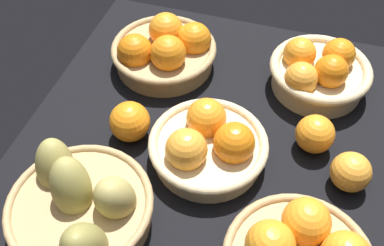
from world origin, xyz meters
TOP-DOWN VIEW (x-y plane):
  - market_tray at (0.00, 0.00)cm, footprint 84.00×72.00cm
  - basket_near_left at (-20.93, -14.79)cm, footprint 23.56×23.56cm
  - basket_center at (1.62, 1.69)cm, footprint 22.39×22.39cm
  - basket_far_left at (-23.50, 18.82)cm, footprint 21.55×21.55cm
  - basket_near_right_pears at (20.62, -14.93)cm, footprint 24.49×24.49cm
  - loose_orange_front_gap at (-0.38, 27.41)cm, footprint 7.27×7.27cm
  - loose_orange_back_gap at (0.79, -14.36)cm, footprint 7.98×7.98cm
  - loose_orange_side_gap at (-6.80, 20.29)cm, footprint 7.47×7.47cm

SIDE VIEW (x-z plane):
  - market_tray at x=0.00cm, z-range 0.00..3.00cm
  - loose_orange_front_gap at x=-0.38cm, z-range 3.00..10.27cm
  - loose_orange_side_gap at x=-6.80cm, z-range 3.00..10.47cm
  - basket_center at x=1.62cm, z-range 1.91..11.99cm
  - loose_orange_back_gap at x=0.79cm, z-range 3.00..10.98cm
  - basket_near_left at x=-20.93cm, z-range 1.86..12.68cm
  - basket_near_right_pears at x=20.62cm, z-range -0.13..14.96cm
  - basket_far_left at x=-23.50cm, z-range 2.16..13.08cm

